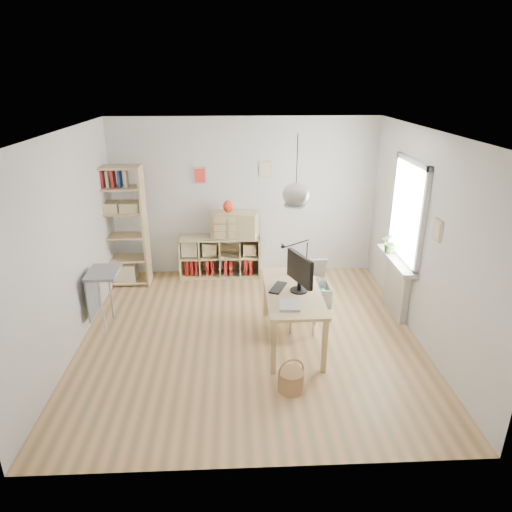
{
  "coord_description": "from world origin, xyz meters",
  "views": [
    {
      "loc": [
        -0.17,
        -5.38,
        3.31
      ],
      "look_at": [
        0.1,
        0.3,
        1.05
      ],
      "focal_mm": 32.0,
      "sensor_mm": 36.0,
      "label": 1
    }
  ],
  "objects_px": {
    "desk": "(293,297)",
    "chair": "(304,301)",
    "drawer_chest": "(234,225)",
    "tall_bookshelf": "(120,222)",
    "monitor": "(300,271)",
    "cube_shelf": "(219,259)",
    "storage_chest": "(310,290)"
  },
  "relations": [
    {
      "from": "tall_bookshelf",
      "to": "drawer_chest",
      "type": "relative_size",
      "value": 2.59
    },
    {
      "from": "desk",
      "to": "drawer_chest",
      "type": "height_order",
      "value": "drawer_chest"
    },
    {
      "from": "tall_bookshelf",
      "to": "storage_chest",
      "type": "bearing_deg",
      "value": -15.54
    },
    {
      "from": "desk",
      "to": "chair",
      "type": "xyz_separation_m",
      "value": [
        0.21,
        0.33,
        -0.23
      ]
    },
    {
      "from": "cube_shelf",
      "to": "tall_bookshelf",
      "type": "relative_size",
      "value": 0.7
    },
    {
      "from": "tall_bookshelf",
      "to": "drawer_chest",
      "type": "height_order",
      "value": "tall_bookshelf"
    },
    {
      "from": "drawer_chest",
      "to": "desk",
      "type": "bearing_deg",
      "value": -57.93
    },
    {
      "from": "desk",
      "to": "storage_chest",
      "type": "distance_m",
      "value": 1.27
    },
    {
      "from": "storage_chest",
      "to": "drawer_chest",
      "type": "xyz_separation_m",
      "value": [
        -1.16,
        1.08,
        0.74
      ]
    },
    {
      "from": "tall_bookshelf",
      "to": "storage_chest",
      "type": "xyz_separation_m",
      "value": [
        3.01,
        -0.84,
        -0.88
      ]
    },
    {
      "from": "cube_shelf",
      "to": "chair",
      "type": "height_order",
      "value": "chair"
    },
    {
      "from": "monitor",
      "to": "desk",
      "type": "bearing_deg",
      "value": 135.78
    },
    {
      "from": "tall_bookshelf",
      "to": "storage_chest",
      "type": "relative_size",
      "value": 2.98
    },
    {
      "from": "desk",
      "to": "storage_chest",
      "type": "xyz_separation_m",
      "value": [
        0.43,
        1.11,
        -0.45
      ]
    },
    {
      "from": "chair",
      "to": "monitor",
      "type": "height_order",
      "value": "monitor"
    },
    {
      "from": "storage_chest",
      "to": "monitor",
      "type": "bearing_deg",
      "value": -106.82
    },
    {
      "from": "desk",
      "to": "tall_bookshelf",
      "type": "height_order",
      "value": "tall_bookshelf"
    },
    {
      "from": "cube_shelf",
      "to": "drawer_chest",
      "type": "xyz_separation_m",
      "value": [
        0.29,
        -0.04,
        0.64
      ]
    },
    {
      "from": "monitor",
      "to": "cube_shelf",
      "type": "bearing_deg",
      "value": 93.88
    },
    {
      "from": "tall_bookshelf",
      "to": "drawer_chest",
      "type": "xyz_separation_m",
      "value": [
        1.85,
        0.24,
        -0.15
      ]
    },
    {
      "from": "tall_bookshelf",
      "to": "cube_shelf",
      "type": "bearing_deg",
      "value": 10.19
    },
    {
      "from": "storage_chest",
      "to": "monitor",
      "type": "distance_m",
      "value": 1.45
    },
    {
      "from": "monitor",
      "to": "tall_bookshelf",
      "type": "bearing_deg",
      "value": 121.35
    },
    {
      "from": "storage_chest",
      "to": "monitor",
      "type": "xyz_separation_m",
      "value": [
        -0.35,
        -1.14,
        0.82
      ]
    },
    {
      "from": "desk",
      "to": "storage_chest",
      "type": "height_order",
      "value": "desk"
    },
    {
      "from": "desk",
      "to": "drawer_chest",
      "type": "distance_m",
      "value": 2.33
    },
    {
      "from": "desk",
      "to": "chair",
      "type": "height_order",
      "value": "desk"
    },
    {
      "from": "desk",
      "to": "tall_bookshelf",
      "type": "bearing_deg",
      "value": 142.99
    },
    {
      "from": "desk",
      "to": "monitor",
      "type": "bearing_deg",
      "value": -22.22
    },
    {
      "from": "cube_shelf",
      "to": "storage_chest",
      "type": "distance_m",
      "value": 1.83
    },
    {
      "from": "desk",
      "to": "monitor",
      "type": "relative_size",
      "value": 2.75
    },
    {
      "from": "chair",
      "to": "drawer_chest",
      "type": "height_order",
      "value": "drawer_chest"
    }
  ]
}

